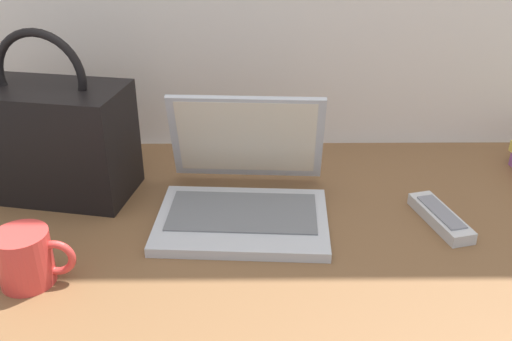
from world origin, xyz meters
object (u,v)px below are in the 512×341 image
at_px(coffee_mug, 26,257).
at_px(remote_control_near, 440,217).
at_px(laptop, 244,191).
at_px(handbag, 52,138).

distance_m(coffee_mug, remote_control_near, 0.71).
xyz_separation_m(laptop, remote_control_near, (0.36, -0.04, -0.03)).
distance_m(coffee_mug, handbag, 0.31).
height_order(remote_control_near, handbag, handbag).
bearing_deg(laptop, handbag, 167.22).
height_order(coffee_mug, remote_control_near, coffee_mug).
bearing_deg(handbag, remote_control_near, -9.95).
relative_size(laptop, handbag, 0.98).
height_order(laptop, coffee_mug, laptop).
xyz_separation_m(laptop, handbag, (-0.37, 0.08, 0.07)).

